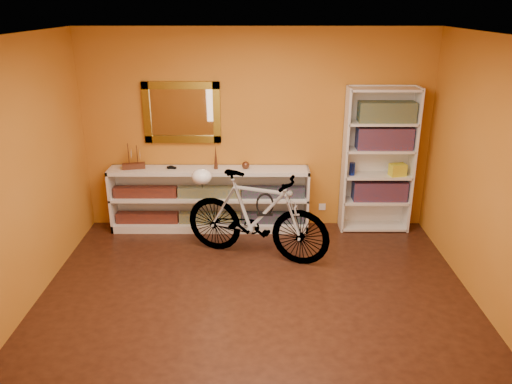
{
  "coord_description": "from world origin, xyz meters",
  "views": [
    {
      "loc": [
        0.02,
        -4.37,
        2.87
      ],
      "look_at": [
        0.0,
        0.7,
        0.95
      ],
      "focal_mm": 35.31,
      "sensor_mm": 36.0,
      "label": 1
    }
  ],
  "objects_px": {
    "bookcase": "(378,161)",
    "console_unit": "(210,199)",
    "helmet": "(202,177)",
    "bicycle": "(256,216)"
  },
  "relations": [
    {
      "from": "console_unit",
      "to": "bookcase",
      "type": "height_order",
      "value": "bookcase"
    },
    {
      "from": "console_unit",
      "to": "helmet",
      "type": "relative_size",
      "value": 10.72
    },
    {
      "from": "bicycle",
      "to": "helmet",
      "type": "xyz_separation_m",
      "value": [
        -0.65,
        0.24,
        0.4
      ]
    },
    {
      "from": "bookcase",
      "to": "console_unit",
      "type": "bearing_deg",
      "value": -179.35
    },
    {
      "from": "console_unit",
      "to": "bookcase",
      "type": "bearing_deg",
      "value": 0.65
    },
    {
      "from": "bookcase",
      "to": "helmet",
      "type": "height_order",
      "value": "bookcase"
    },
    {
      "from": "bicycle",
      "to": "helmet",
      "type": "distance_m",
      "value": 0.8
    },
    {
      "from": "console_unit",
      "to": "bicycle",
      "type": "xyz_separation_m",
      "value": [
        0.62,
        -0.79,
        0.11
      ]
    },
    {
      "from": "console_unit",
      "to": "helmet",
      "type": "height_order",
      "value": "helmet"
    },
    {
      "from": "bookcase",
      "to": "bicycle",
      "type": "height_order",
      "value": "bookcase"
    }
  ]
}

